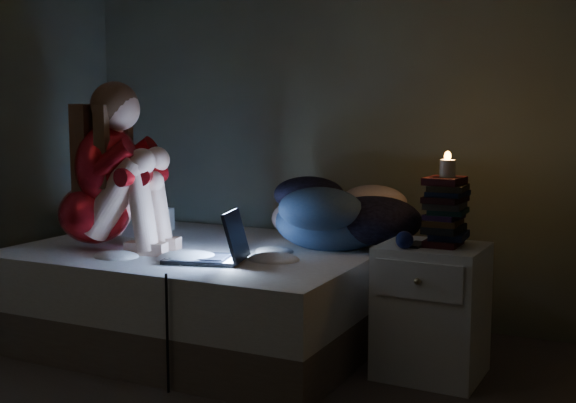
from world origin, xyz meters
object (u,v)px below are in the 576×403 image
Objects in this scene: laptop at (204,235)px; candle at (447,167)px; phone at (417,245)px; bed at (202,293)px; woman at (93,166)px; nightstand at (432,311)px.

candle reaches higher than laptop.
phone is (0.98, 0.27, -0.02)m from laptop.
bed is at bearing -179.10° from candle.
woman is 6.31× the size of phone.
nightstand is 7.78× the size of candle.
bed is 1.51m from candle.
nightstand is 0.68m from candle.
nightstand reaches higher than bed.
laptop is at bearing -160.58° from phone.
laptop is 1.01m from phone.
woman reaches higher than bed.
woman is (-0.48, -0.29, 0.70)m from bed.
nightstand is (1.04, 0.33, -0.33)m from laptop.
nightstand is at bearing 0.29° from bed.
woman reaches higher than laptop.
woman is 0.77m from laptop.
woman is 1.88m from nightstand.
bed is at bearing -178.00° from nightstand.
woman is at bearing 162.68° from laptop.
bed is at bearing 20.34° from woman.
woman is at bearing -168.17° from phone.
laptop is (0.71, -0.04, -0.31)m from woman.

